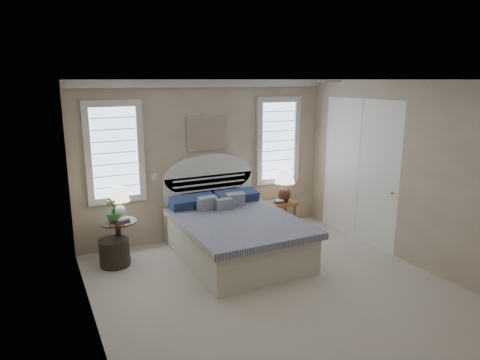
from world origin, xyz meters
name	(u,v)px	position (x,y,z in m)	size (l,w,h in m)	color
floor	(283,295)	(0.00, 0.00, 0.00)	(4.50, 5.00, 0.01)	beige
ceiling	(288,80)	(0.00, 0.00, 2.70)	(4.50, 5.00, 0.01)	silver
wall_back	(207,160)	(0.00, 2.50, 1.35)	(4.50, 0.02, 2.70)	tan
wall_left	(92,220)	(-2.25, 0.00, 1.35)	(0.02, 5.00, 2.70)	tan
wall_right	(418,176)	(2.25, 0.00, 1.35)	(0.02, 5.00, 2.70)	tan
crown_molding	(207,83)	(0.00, 2.46, 2.64)	(4.50, 0.08, 0.12)	silver
hvac_vent	(329,81)	(1.20, 0.80, 2.68)	(0.30, 0.20, 0.02)	#B2B2B2
switch_plate	(154,177)	(-0.95, 2.48, 1.15)	(0.08, 0.01, 0.12)	silver
window_left	(115,153)	(-1.55, 2.48, 1.60)	(0.90, 0.06, 1.60)	#A8BDD5
window_right	(278,141)	(1.40, 2.48, 1.60)	(0.90, 0.06, 1.60)	#A8BDD5
painting	(208,133)	(0.00, 2.46, 1.82)	(0.74, 0.04, 0.58)	silver
closet_door	(359,171)	(2.23, 1.20, 1.20)	(0.02, 1.80, 2.40)	white
bed	(234,232)	(0.00, 1.46, 0.39)	(1.72, 2.28, 1.47)	silver
side_table_left	(119,236)	(-1.65, 2.05, 0.39)	(0.56, 0.56, 0.63)	black
nightstand_right	(281,209)	(1.30, 2.15, 0.39)	(0.50, 0.40, 0.53)	olive
floor_pot	(115,253)	(-1.75, 1.89, 0.20)	(0.44, 0.44, 0.40)	black
lamp_left	(119,200)	(-1.60, 2.07, 0.95)	(0.41, 0.41, 0.52)	silver
lamp_right	(285,182)	(1.34, 2.11, 0.90)	(0.42, 0.42, 0.61)	black
potted_plant	(114,211)	(-1.71, 1.99, 0.82)	(0.21, 0.21, 0.38)	#3A7930
books_left	(123,221)	(-1.60, 1.92, 0.67)	(0.23, 0.20, 0.08)	#A63629
books_right	(279,202)	(1.20, 2.06, 0.56)	(0.16, 0.12, 0.07)	#A63629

